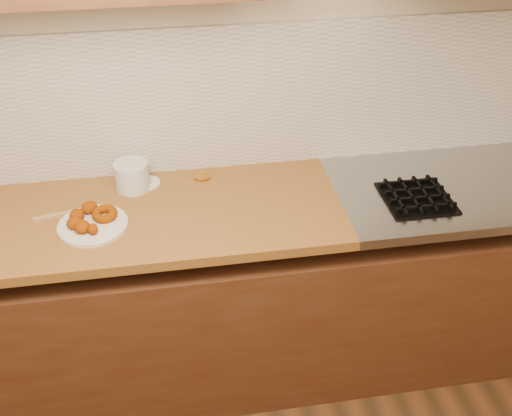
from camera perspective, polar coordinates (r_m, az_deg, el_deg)
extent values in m
cube|color=#C3B597|center=(2.37, -5.60, 13.46)|extent=(4.00, 0.02, 2.70)
cube|color=#4B2F1C|center=(2.63, -3.86, -9.09)|extent=(3.60, 0.60, 0.77)
cube|color=#91602B|center=(2.37, -20.17, -1.67)|extent=(2.30, 0.62, 0.04)
cube|color=#9EA0A5|center=(2.64, 21.31, 2.10)|extent=(1.30, 0.62, 0.04)
cube|color=beige|center=(2.42, -5.38, 10.05)|extent=(3.60, 0.02, 0.60)
cube|color=black|center=(2.42, 15.04, 0.92)|extent=(0.26, 0.26, 0.01)
cube|color=black|center=(2.38, 13.10, 1.04)|extent=(0.01, 0.24, 0.02)
cube|color=black|center=(2.34, 15.90, 0.02)|extent=(0.24, 0.01, 0.02)
cube|color=black|center=(2.40, 14.44, 1.16)|extent=(0.01, 0.24, 0.02)
cube|color=black|center=(2.39, 15.36, 0.83)|extent=(0.24, 0.01, 0.02)
cube|color=black|center=(2.42, 15.74, 1.28)|extent=(0.01, 0.24, 0.02)
cube|color=black|center=(2.43, 14.83, 1.60)|extent=(0.24, 0.01, 0.02)
cube|color=black|center=(2.45, 17.03, 1.39)|extent=(0.01, 0.24, 0.02)
cube|color=black|center=(2.48, 14.33, 2.35)|extent=(0.24, 0.01, 0.02)
cylinder|color=beige|center=(2.26, -15.26, -1.59)|extent=(0.25, 0.25, 0.01)
torus|color=#892C00|center=(2.27, -14.24, -0.53)|extent=(0.11, 0.11, 0.04)
ellipsoid|color=#892C00|center=(2.28, -16.70, -0.68)|extent=(0.07, 0.08, 0.05)
ellipsoid|color=#892C00|center=(2.24, -16.89, -1.39)|extent=(0.07, 0.07, 0.04)
ellipsoid|color=#892C00|center=(2.21, -16.24, -1.72)|extent=(0.08, 0.08, 0.04)
ellipsoid|color=#892C00|center=(2.19, -15.28, -1.94)|extent=(0.04, 0.05, 0.04)
ellipsoid|color=#892C00|center=(2.31, -15.61, 0.05)|extent=(0.08, 0.08, 0.04)
cylinder|color=silver|center=(2.42, -11.73, 3.01)|extent=(0.14, 0.14, 0.11)
cylinder|color=silver|center=(2.47, -10.43, 2.34)|extent=(0.12, 0.12, 0.01)
cylinder|color=#B78124|center=(2.48, -5.17, 2.99)|extent=(0.08, 0.08, 0.01)
cube|color=#9C7A4B|center=(2.35, -18.37, -0.69)|extent=(0.18, 0.05, 0.01)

